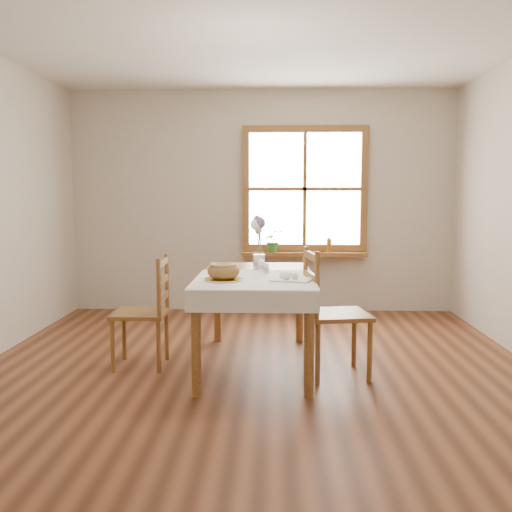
{
  "coord_description": "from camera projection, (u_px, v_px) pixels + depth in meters",
  "views": [
    {
      "loc": [
        0.15,
        -4.26,
        1.41
      ],
      "look_at": [
        0.0,
        0.3,
        0.9
      ],
      "focal_mm": 40.0,
      "sensor_mm": 36.0,
      "label": 1
    }
  ],
  "objects": [
    {
      "name": "ground",
      "position": [
        255.0,
        376.0,
        4.39
      ],
      "size": [
        5.0,
        5.0,
        0.0
      ],
      "primitive_type": "plane",
      "color": "brown",
      "rests_on": "ground"
    },
    {
      "name": "room_walls",
      "position": [
        255.0,
        152.0,
        4.2
      ],
      "size": [
        4.6,
        5.1,
        2.65
      ],
      "color": "beige",
      "rests_on": "ground"
    },
    {
      "name": "window",
      "position": [
        305.0,
        189.0,
        6.67
      ],
      "size": [
        1.46,
        0.08,
        1.46
      ],
      "color": "olive",
      "rests_on": "ground"
    },
    {
      "name": "window_sill",
      "position": [
        304.0,
        254.0,
        6.68
      ],
      "size": [
        1.46,
        0.2,
        0.05
      ],
      "color": "olive",
      "rests_on": "ground"
    },
    {
      "name": "dining_table",
      "position": [
        256.0,
        285.0,
        4.62
      ],
      "size": [
        0.9,
        1.6,
        0.75
      ],
      "color": "olive",
      "rests_on": "ground"
    },
    {
      "name": "table_linen",
      "position": [
        255.0,
        279.0,
        4.31
      ],
      "size": [
        0.91,
        0.99,
        0.01
      ],
      "primitive_type": "cube",
      "color": "white",
      "rests_on": "dining_table"
    },
    {
      "name": "chair_left",
      "position": [
        140.0,
        312.0,
        4.6
      ],
      "size": [
        0.45,
        0.43,
        0.9
      ],
      "primitive_type": null,
      "rotation": [
        0.0,
        0.0,
        -1.56
      ],
      "color": "olive",
      "rests_on": "ground"
    },
    {
      "name": "chair_right",
      "position": [
        337.0,
        312.0,
        4.37
      ],
      "size": [
        0.55,
        0.53,
        0.99
      ],
      "primitive_type": null,
      "rotation": [
        0.0,
        0.0,
        1.73
      ],
      "color": "olive",
      "rests_on": "ground"
    },
    {
      "name": "bread_plate",
      "position": [
        224.0,
        280.0,
        4.22
      ],
      "size": [
        0.32,
        0.32,
        0.02
      ],
      "primitive_type": "cylinder",
      "rotation": [
        0.0,
        0.0,
        -0.14
      ],
      "color": "white",
      "rests_on": "table_linen"
    },
    {
      "name": "bread_loaf",
      "position": [
        224.0,
        270.0,
        4.21
      ],
      "size": [
        0.24,
        0.24,
        0.13
      ],
      "primitive_type": "ellipsoid",
      "color": "#9E6F38",
      "rests_on": "bread_plate"
    },
    {
      "name": "egg_napkin",
      "position": [
        292.0,
        279.0,
        4.24
      ],
      "size": [
        0.35,
        0.32,
        0.01
      ],
      "primitive_type": "cube",
      "rotation": [
        0.0,
        0.0,
        -0.29
      ],
      "color": "white",
      "rests_on": "table_linen"
    },
    {
      "name": "eggs",
      "position": [
        292.0,
        275.0,
        4.23
      ],
      "size": [
        0.27,
        0.26,
        0.05
      ],
      "primitive_type": null,
      "rotation": [
        0.0,
        0.0,
        -0.29
      ],
      "color": "white",
      "rests_on": "egg_napkin"
    },
    {
      "name": "salt_shaker",
      "position": [
        261.0,
        266.0,
        4.67
      ],
      "size": [
        0.07,
        0.07,
        0.1
      ],
      "primitive_type": "cylinder",
      "rotation": [
        0.0,
        0.0,
        0.31
      ],
      "color": "white",
      "rests_on": "table_linen"
    },
    {
      "name": "pepper_shaker",
      "position": [
        266.0,
        268.0,
        4.57
      ],
      "size": [
        0.06,
        0.06,
        0.09
      ],
      "primitive_type": "cylinder",
      "rotation": [
        0.0,
        0.0,
        0.36
      ],
      "color": "white",
      "rests_on": "table_linen"
    },
    {
      "name": "flower_vase",
      "position": [
        259.0,
        262.0,
        4.98
      ],
      "size": [
        0.12,
        0.12,
        0.11
      ],
      "primitive_type": "cylinder",
      "rotation": [
        0.0,
        0.0,
        0.18
      ],
      "color": "white",
      "rests_on": "dining_table"
    },
    {
      "name": "lavender_bouquet",
      "position": [
        259.0,
        236.0,
        4.96
      ],
      "size": [
        0.18,
        0.18,
        0.34
      ],
      "primitive_type": null,
      "color": "#6C5292",
      "rests_on": "flower_vase"
    },
    {
      "name": "potted_plant",
      "position": [
        273.0,
        243.0,
        6.68
      ],
      "size": [
        0.29,
        0.31,
        0.2
      ],
      "primitive_type": "imported",
      "rotation": [
        0.0,
        0.0,
        0.27
      ],
      "color": "#35772F",
      "rests_on": "window_sill"
    },
    {
      "name": "amber_bottle",
      "position": [
        329.0,
        245.0,
        6.66
      ],
      "size": [
        0.06,
        0.06,
        0.17
      ],
      "primitive_type": "cylinder",
      "rotation": [
        0.0,
        0.0,
        0.0
      ],
      "color": "#9A681C",
      "rests_on": "window_sill"
    }
  ]
}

